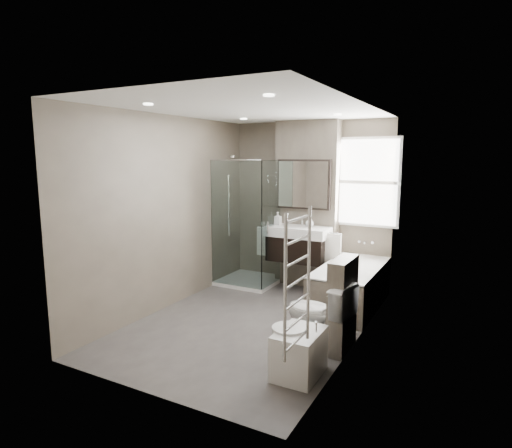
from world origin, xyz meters
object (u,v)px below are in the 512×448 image
Objects in this scene: vanity at (298,243)px; bidet at (299,352)px; bathtub at (351,284)px; toilet at (318,314)px.

bidet is at bearing -67.09° from vanity.
bidet is (1.01, -2.40, -0.51)m from vanity.
vanity is 2.65m from bidet.
vanity reaches higher than bidet.
bathtub is at bearing 92.45° from bidet.
toilet is (0.05, -1.42, 0.06)m from bathtub.
vanity is at bearing 112.91° from bidet.
bathtub reaches higher than bidet.
vanity is 1.07m from bathtub.
bathtub is 2.86× the size of bidet.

